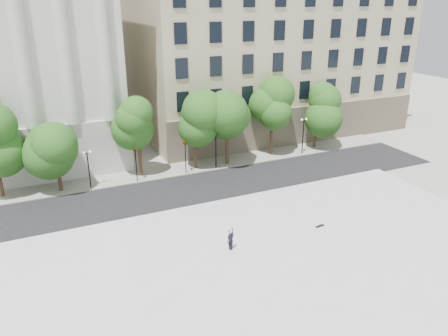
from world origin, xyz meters
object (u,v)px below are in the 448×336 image
at_px(skateboard, 320,226).
at_px(person_lying, 231,247).
at_px(traffic_light_west, 135,148).
at_px(traffic_light_east, 185,141).

bearing_deg(skateboard, person_lying, 172.36).
relative_size(traffic_light_west, person_lying, 2.52).
height_order(traffic_light_east, person_lying, traffic_light_east).
distance_m(traffic_light_west, person_lying, 16.87).
xyz_separation_m(traffic_light_east, person_lying, (-2.41, -16.35, -3.09)).
relative_size(traffic_light_west, traffic_light_east, 0.98).
xyz_separation_m(traffic_light_west, person_lying, (2.91, -16.35, -3.00)).
bearing_deg(traffic_light_west, traffic_light_east, -0.00).
bearing_deg(traffic_light_east, traffic_light_west, 180.00).
relative_size(traffic_light_west, skateboard, 5.12).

